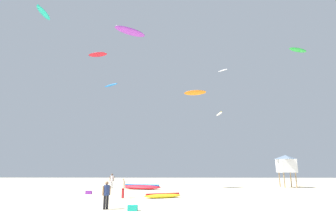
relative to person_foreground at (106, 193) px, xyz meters
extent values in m
cylinder|color=black|center=(0.07, 0.06, -0.55)|extent=(0.15, 0.15, 0.80)
cylinder|color=black|center=(-0.07, -0.06, -0.55)|extent=(0.15, 0.15, 0.80)
cylinder|color=navy|center=(0.00, 0.00, 0.15)|extent=(0.37, 0.37, 0.60)
cylinder|color=#936B4C|center=(0.17, 0.14, 0.13)|extent=(0.11, 0.11, 0.55)
cylinder|color=#936B4C|center=(-0.17, -0.14, 0.13)|extent=(0.11, 0.11, 0.55)
sphere|color=#936B4C|center=(0.00, 0.00, 0.57)|extent=(0.22, 0.22, 0.22)
cylinder|color=#B21E23|center=(-0.15, 6.15, -0.55)|extent=(0.15, 0.15, 0.79)
cylinder|color=#B21E23|center=(-0.07, 5.99, -0.55)|extent=(0.15, 0.15, 0.79)
cylinder|color=silver|center=(-0.11, 6.07, 0.15)|extent=(0.36, 0.36, 0.60)
cylinder|color=beige|center=(-0.21, 6.26, 0.12)|extent=(0.11, 0.11, 0.55)
cylinder|color=beige|center=(-0.01, 5.88, 0.12)|extent=(0.11, 0.11, 0.55)
sphere|color=beige|center=(-0.11, 6.07, 0.56)|extent=(0.22, 0.22, 0.22)
cylinder|color=silver|center=(-3.43, 16.95, -0.51)|extent=(0.16, 0.16, 0.87)
cylinder|color=silver|center=(-3.60, 16.86, -0.51)|extent=(0.16, 0.16, 0.87)
cylinder|color=silver|center=(-3.52, 16.91, 0.26)|extent=(0.40, 0.40, 0.66)
cylinder|color=brown|center=(-3.30, 17.01, 0.23)|extent=(0.12, 0.12, 0.60)
cylinder|color=brown|center=(-3.73, 16.80, 0.23)|extent=(0.12, 0.12, 0.60)
sphere|color=brown|center=(-3.52, 16.91, 0.71)|extent=(0.24, 0.24, 0.24)
ellipsoid|color=red|center=(0.30, 15.52, -0.67)|extent=(5.18, 3.00, 0.62)
cylinder|color=blue|center=(0.30, 15.52, -0.45)|extent=(4.41, 1.72, 0.22)
ellipsoid|color=yellow|center=(3.19, 6.32, -0.77)|extent=(3.34, 2.11, 0.40)
cylinder|color=red|center=(3.19, 6.32, -0.62)|extent=(2.79, 1.28, 0.14)
cylinder|color=#8C704C|center=(19.75, 19.62, 0.00)|extent=(0.14, 0.14, 1.90)
cylinder|color=#8C704C|center=(19.75, 18.12, 0.00)|extent=(0.14, 0.14, 1.90)
cylinder|color=#8C704C|center=(18.25, 19.62, 0.00)|extent=(0.14, 0.14, 1.90)
cylinder|color=#8C704C|center=(18.25, 18.12, 0.00)|extent=(0.14, 0.14, 1.90)
cube|color=white|center=(19.00, 18.87, 1.80)|extent=(2.00, 2.00, 1.70)
pyramid|color=slate|center=(19.00, 18.87, 2.93)|extent=(2.30, 2.30, 0.55)
cube|color=#19B29E|center=(1.70, -0.54, -0.79)|extent=(0.56, 0.36, 0.32)
cube|color=purple|center=(-4.00, 9.47, -0.79)|extent=(0.56, 0.36, 0.32)
ellipsoid|color=white|center=(14.88, 36.29, 21.99)|extent=(2.14, 2.03, 0.48)
ellipsoid|color=white|center=(13.46, 34.95, 12.16)|extent=(1.30, 3.35, 0.72)
cylinder|color=yellow|center=(13.46, 34.95, 12.31)|extent=(0.46, 3.01, 0.14)
ellipsoid|color=purple|center=(-1.67, 15.68, 19.63)|extent=(4.42, 3.64, 0.73)
cylinder|color=white|center=(-1.67, 15.68, 19.83)|extent=(3.48, 2.51, 0.20)
ellipsoid|color=green|center=(18.25, 11.09, 14.54)|extent=(2.58, 1.63, 0.30)
ellipsoid|color=blue|center=(-7.61, 30.66, 16.94)|extent=(3.41, 2.89, 0.64)
ellipsoid|color=#19B29E|center=(-13.59, 15.22, 22.29)|extent=(1.06, 3.49, 0.45)
cylinder|color=#19B29E|center=(-13.59, 15.22, 22.44)|extent=(0.20, 3.20, 0.15)
ellipsoid|color=orange|center=(7.70, 24.01, 13.41)|extent=(3.66, 1.70, 0.86)
cylinder|color=#2D2D33|center=(7.70, 24.01, 13.56)|extent=(3.21, 0.81, 0.16)
ellipsoid|color=red|center=(-12.62, 37.47, 26.40)|extent=(4.64, 2.19, 0.97)
cylinder|color=#19B29E|center=(-12.62, 37.47, 26.60)|extent=(4.06, 1.03, 0.20)
camera|label=1|loc=(3.99, -16.38, 1.42)|focal=27.87mm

